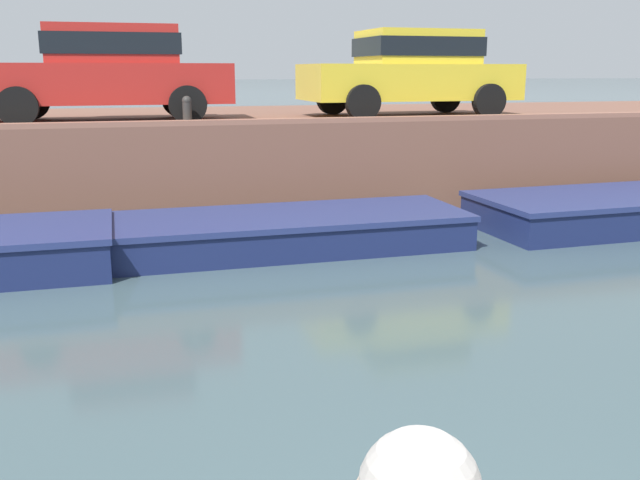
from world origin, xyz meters
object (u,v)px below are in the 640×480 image
at_px(boat_moored_central_navy, 271,232).
at_px(car_left_inner_red, 108,69).
at_px(car_centre_yellow, 412,69).
at_px(mooring_bollard_mid, 187,109).

height_order(boat_moored_central_navy, car_left_inner_red, car_left_inner_red).
bearing_deg(car_left_inner_red, car_centre_yellow, 0.01).
distance_m(car_left_inner_red, car_centre_yellow, 5.38).
relative_size(car_left_inner_red, car_centre_yellow, 1.04).
xyz_separation_m(car_centre_yellow, mooring_bollard_mid, (-4.21, -1.16, -0.61)).
distance_m(boat_moored_central_navy, car_centre_yellow, 4.95).
bearing_deg(mooring_bollard_mid, car_left_inner_red, 135.13).
bearing_deg(mooring_bollard_mid, boat_moored_central_navy, -62.53).
height_order(car_left_inner_red, mooring_bollard_mid, car_left_inner_red).
xyz_separation_m(boat_moored_central_navy, mooring_bollard_mid, (-0.93, 1.79, 1.63)).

